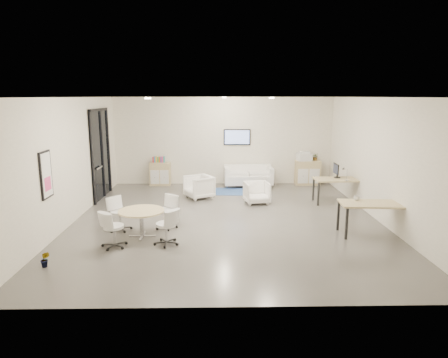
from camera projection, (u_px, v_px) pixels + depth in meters
name	position (u px, v px, depth m)	size (l,w,h in m)	color
room_shell	(227.00, 160.00, 10.30)	(9.60, 10.60, 4.80)	#4F4C48
glass_door	(101.00, 151.00, 12.70)	(0.09, 1.90, 2.85)	black
artwork	(46.00, 175.00, 8.67)	(0.05, 0.54, 1.04)	black
wall_tv	(237.00, 137.00, 14.65)	(0.98, 0.06, 0.58)	black
ceiling_spots	(218.00, 98.00, 10.79)	(3.14, 4.14, 0.03)	#FFEAC6
sideboard_left	(160.00, 174.00, 14.68)	(0.75, 0.39, 0.85)	tan
sideboard_right	(308.00, 173.00, 14.76)	(0.90, 0.43, 0.90)	tan
books	(159.00, 159.00, 14.58)	(0.44, 0.14, 0.22)	red
printer	(304.00, 156.00, 14.64)	(0.54, 0.47, 0.34)	white
loveseat	(248.00, 176.00, 14.55)	(1.77, 0.94, 0.65)	white
blue_rug	(230.00, 191.00, 13.73)	(1.60, 1.07, 0.01)	#314996
armchair_left	(199.00, 186.00, 12.82)	(0.78, 0.73, 0.80)	white
armchair_right	(257.00, 192.00, 12.19)	(0.71, 0.67, 0.73)	white
desk_rear	(338.00, 181.00, 12.17)	(1.47, 0.76, 0.76)	tan
desk_front	(372.00, 206.00, 9.36)	(1.53, 0.85, 0.77)	tan
monitor	(336.00, 170.00, 12.25)	(0.20, 0.50, 0.44)	black
round_table	(141.00, 214.00, 9.22)	(1.06, 1.06, 0.64)	tan
meeting_chairs	(142.00, 220.00, 9.25)	(2.06, 2.06, 0.82)	white
plant_cabinet	(315.00, 158.00, 14.67)	(0.25, 0.28, 0.22)	#3F7F3F
plant_floor	(45.00, 264.00, 7.67)	(0.17, 0.32, 0.14)	#3F7F3F
cup	(357.00, 198.00, 9.56)	(0.13, 0.10, 0.13)	white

